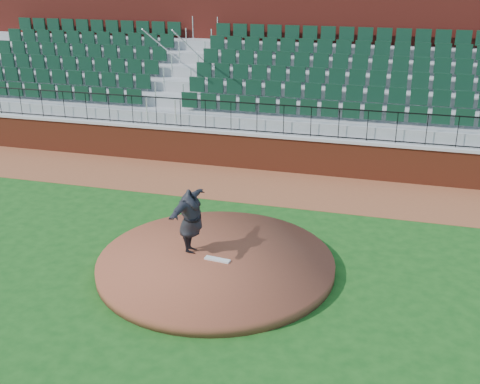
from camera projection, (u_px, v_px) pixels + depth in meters
name	position (u px, v px, depth m)	size (l,w,h in m)	color
ground	(223.00, 265.00, 14.07)	(90.00, 90.00, 0.00)	#144614
warning_track	(272.00, 186.00, 18.90)	(34.00, 3.20, 0.01)	brown
field_wall	(283.00, 154.00, 20.12)	(34.00, 0.35, 1.20)	maroon
wall_cap	(283.00, 136.00, 19.88)	(34.00, 0.45, 0.10)	#B7B7B7
wall_railing	(284.00, 120.00, 19.67)	(34.00, 0.05, 1.00)	black
seating_stands	(299.00, 89.00, 21.93)	(34.00, 5.10, 4.60)	gray
concourse_wall	(311.00, 65.00, 24.27)	(34.00, 0.50, 5.50)	maroon
pitchers_mound	(216.00, 263.00, 13.86)	(5.58, 5.58, 0.25)	brown
pitching_rubber	(217.00, 259.00, 13.73)	(0.62, 0.15, 0.04)	silver
pitcher	(191.00, 221.00, 13.87)	(1.97, 0.54, 1.61)	black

